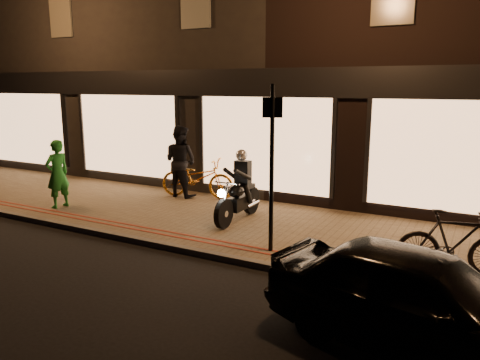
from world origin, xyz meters
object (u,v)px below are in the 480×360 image
at_px(motorcycle, 239,193).
at_px(sign_post, 272,160).
at_px(person_green, 57,174).
at_px(bicycle_gold, 197,178).
at_px(parked_car, 420,300).

distance_m(motorcycle, sign_post, 2.30).
bearing_deg(person_green, sign_post, 94.36).
height_order(bicycle_gold, parked_car, parked_car).
relative_size(motorcycle, person_green, 1.16).
height_order(motorcycle, sign_post, sign_post).
bearing_deg(motorcycle, parked_car, -39.04).
bearing_deg(person_green, motorcycle, 111.62).
relative_size(bicycle_gold, person_green, 1.21).
height_order(sign_post, bicycle_gold, sign_post).
distance_m(motorcycle, person_green, 4.60).
relative_size(bicycle_gold, parked_car, 0.55).
bearing_deg(motorcycle, person_green, -166.31).
relative_size(motorcycle, parked_car, 0.52).
bearing_deg(bicycle_gold, parked_car, -139.60).
height_order(motorcycle, parked_car, motorcycle).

